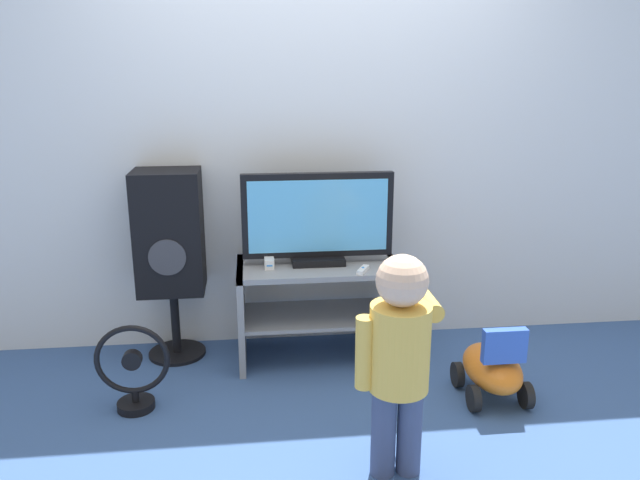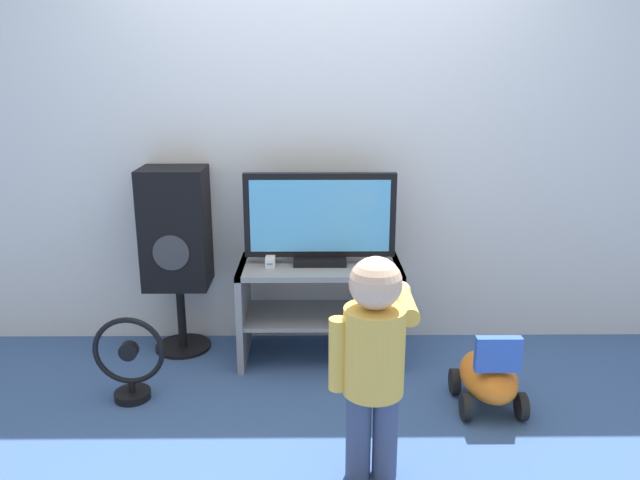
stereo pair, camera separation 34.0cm
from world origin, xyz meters
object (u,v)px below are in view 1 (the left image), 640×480
at_px(ride_on_toy, 493,368).
at_px(television, 318,220).
at_px(remote_primary, 363,270).
at_px(child, 400,348).
at_px(speaker_tower, 170,236).
at_px(floor_fan, 133,371).
at_px(game_console, 269,261).

bearing_deg(ride_on_toy, television, 144.66).
height_order(television, remote_primary, television).
bearing_deg(child, television, 100.39).
xyz_separation_m(television, ride_on_toy, (0.84, -0.59, -0.66)).
height_order(speaker_tower, floor_fan, speaker_tower).
xyz_separation_m(television, game_console, (-0.28, -0.02, -0.23)).
relative_size(television, ride_on_toy, 1.87).
distance_m(television, floor_fan, 1.26).
xyz_separation_m(game_console, remote_primary, (0.51, -0.16, -0.02)).
relative_size(child, floor_fan, 2.14).
bearing_deg(speaker_tower, game_console, -12.07).
distance_m(remote_primary, floor_fan, 1.30).
distance_m(speaker_tower, ride_on_toy, 1.89).
distance_m(game_console, speaker_tower, 0.58).
distance_m(child, ride_on_toy, 0.92).
xyz_separation_m(speaker_tower, floor_fan, (-0.14, -0.59, -0.52)).
relative_size(floor_fan, ride_on_toy, 1.00).
height_order(game_console, floor_fan, game_console).
height_order(speaker_tower, ride_on_toy, speaker_tower).
bearing_deg(remote_primary, television, 140.46).
bearing_deg(child, ride_on_toy, 40.40).
xyz_separation_m(speaker_tower, ride_on_toy, (1.67, -0.69, -0.56)).
bearing_deg(child, remote_primary, 88.75).
xyz_separation_m(television, speaker_tower, (-0.83, 0.09, -0.10)).
height_order(child, ride_on_toy, child).
bearing_deg(remote_primary, child, -91.25).
bearing_deg(ride_on_toy, remote_primary, 146.35).
height_order(remote_primary, floor_fan, remote_primary).
xyz_separation_m(game_console, child, (0.49, -1.11, -0.03)).
xyz_separation_m(remote_primary, speaker_tower, (-1.06, 0.28, 0.14)).
relative_size(remote_primary, child, 0.14).
relative_size(television, game_console, 4.91).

